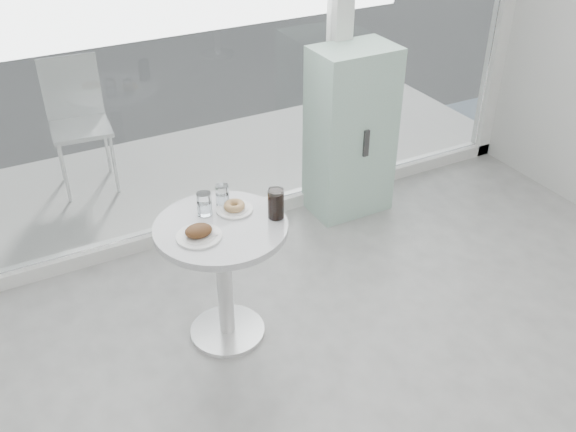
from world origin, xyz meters
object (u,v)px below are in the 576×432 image
main_table (223,258)px  cola_glass (276,204)px  plate_fritter (199,233)px  patio_chair (77,116)px  mint_cabinet (351,132)px  plate_donut (234,208)px  water_tumbler_b (222,196)px  water_tumbler_a (204,205)px

main_table → cola_glass: 0.43m
plate_fritter → cola_glass: cola_glass is taller
patio_chair → mint_cabinet: bearing=-31.4°
plate_donut → water_tumbler_b: bearing=110.0°
plate_fritter → cola_glass: bearing=-2.4°
plate_donut → cola_glass: cola_glass is taller
plate_donut → patio_chair: bearing=101.8°
main_table → mint_cabinet: bearing=32.3°
plate_donut → water_tumbler_b: 0.10m
plate_donut → water_tumbler_a: bearing=165.3°
patio_chair → water_tumbler_b: size_ratio=8.31×
plate_donut → water_tumbler_a: water_tumbler_a is taller
water_tumbler_a → cola_glass: bearing=-32.3°
main_table → patio_chair: (-0.30, 2.14, 0.08)m
patio_chair → water_tumbler_a: bearing=-77.2°
mint_cabinet → plate_donut: 1.50m
patio_chair → plate_fritter: (0.16, -2.19, 0.17)m
plate_donut → water_tumbler_a: size_ratio=1.54×
plate_donut → water_tumbler_b: (-0.03, 0.09, 0.03)m
patio_chair → water_tumbler_b: 2.00m
main_table → patio_chair: patio_chair is taller
main_table → cola_glass: cola_glass is taller
mint_cabinet → plate_donut: bearing=-148.5°
water_tumbler_a → main_table: bearing=-76.6°
plate_fritter → plate_donut: bearing=29.4°
patio_chair → cola_glass: (0.60, -2.21, 0.23)m
water_tumbler_a → water_tumbler_b: 0.13m
main_table → mint_cabinet: mint_cabinet is taller
patio_chair → plate_donut: (0.43, -2.04, 0.16)m
patio_chair → water_tumbler_a: (0.27, -2.00, 0.20)m
plate_fritter → main_table: bearing=20.4°
patio_chair → plate_donut: patio_chair is taller
plate_fritter → water_tumbler_a: bearing=60.8°
mint_cabinet → patio_chair: (-1.69, 1.26, -0.01)m
main_table → patio_chair: size_ratio=0.76×
mint_cabinet → water_tumbler_b: bearing=-152.1°
plate_donut → cola_glass: (0.17, -0.17, 0.06)m
plate_fritter → water_tumbler_a: water_tumbler_a is taller
water_tumbler_b → cola_glass: 0.33m
water_tumbler_b → water_tumbler_a: bearing=-159.4°
plate_fritter → water_tumbler_a: (0.11, 0.19, 0.03)m
plate_fritter → water_tumbler_a: 0.22m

